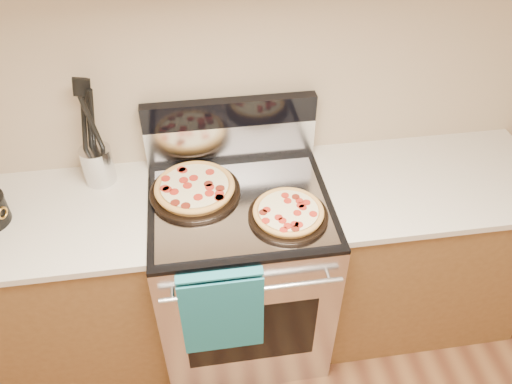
{
  "coord_description": "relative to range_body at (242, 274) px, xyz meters",
  "views": [
    {
      "loc": [
        -0.16,
        0.11,
        2.31
      ],
      "look_at": [
        0.05,
        1.55,
        1.05
      ],
      "focal_mm": 35.0,
      "sensor_mm": 36.0,
      "label": 1
    }
  ],
  "objects": [
    {
      "name": "foil_sheet",
      "position": [
        0.0,
        -0.03,
        0.47
      ],
      "size": [
        0.7,
        0.55,
        0.01
      ],
      "primitive_type": "cube",
      "color": "gray",
      "rests_on": "cooktop"
    },
    {
      "name": "countertop_right",
      "position": [
        0.88,
        0.03,
        0.45
      ],
      "size": [
        1.02,
        0.64,
        0.03
      ],
      "primitive_type": "cube",
      "color": "beige",
      "rests_on": "cabinet_right"
    },
    {
      "name": "backsplash_lower",
      "position": [
        0.0,
        0.31,
        0.56
      ],
      "size": [
        0.76,
        0.06,
        0.18
      ],
      "primitive_type": "cube",
      "color": "silver",
      "rests_on": "cooktop"
    },
    {
      "name": "cabinet_right",
      "position": [
        0.88,
        0.03,
        -0.01
      ],
      "size": [
        1.0,
        0.62,
        0.88
      ],
      "primitive_type": "cube",
      "color": "brown",
      "rests_on": "ground"
    },
    {
      "name": "oven_handle",
      "position": [
        0.0,
        -0.38,
        0.35
      ],
      "size": [
        0.7,
        0.03,
        0.03
      ],
      "primitive_type": "cylinder",
      "rotation": [
        0.0,
        1.57,
        0.0
      ],
      "color": "silver",
      "rests_on": "range_body"
    },
    {
      "name": "dish_towel",
      "position": [
        -0.12,
        -0.38,
        0.25
      ],
      "size": [
        0.32,
        0.05,
        0.42
      ],
      "primitive_type": null,
      "color": "#176973",
      "rests_on": "oven_handle"
    },
    {
      "name": "wall_back",
      "position": [
        0.0,
        0.35,
        0.9
      ],
      "size": [
        4.0,
        0.0,
        4.0
      ],
      "primitive_type": "plane",
      "rotation": [
        1.57,
        0.0,
        0.0
      ],
      "color": "#C4AB8D",
      "rests_on": "ground"
    },
    {
      "name": "pepperoni_pizza_front",
      "position": [
        0.18,
        -0.13,
        0.5
      ],
      "size": [
        0.35,
        0.35,
        0.04
      ],
      "primitive_type": null,
      "rotation": [
        0.0,
        0.0,
        -0.12
      ],
      "color": "#B38236",
      "rests_on": "foil_sheet"
    },
    {
      "name": "backsplash_upper",
      "position": [
        0.0,
        0.31,
        0.71
      ],
      "size": [
        0.76,
        0.06,
        0.12
      ],
      "primitive_type": "cube",
      "color": "black",
      "rests_on": "backsplash_lower"
    },
    {
      "name": "range_body",
      "position": [
        0.0,
        0.0,
        0.0
      ],
      "size": [
        0.76,
        0.68,
        0.9
      ],
      "primitive_type": "cube",
      "color": "#B7B7BC",
      "rests_on": "ground"
    },
    {
      "name": "countertop_left",
      "position": [
        -0.88,
        0.03,
        0.45
      ],
      "size": [
        1.02,
        0.64,
        0.03
      ],
      "primitive_type": "cube",
      "color": "beige",
      "rests_on": "cabinet_left"
    },
    {
      "name": "cooktop",
      "position": [
        0.0,
        0.0,
        0.46
      ],
      "size": [
        0.76,
        0.68,
        0.02
      ],
      "primitive_type": "cube",
      "color": "black",
      "rests_on": "range_body"
    },
    {
      "name": "pepperoni_pizza_back",
      "position": [
        -0.18,
        0.07,
        0.5
      ],
      "size": [
        0.45,
        0.45,
        0.05
      ],
      "primitive_type": null,
      "rotation": [
        0.0,
        0.0,
        0.22
      ],
      "color": "#B38236",
      "rests_on": "foil_sheet"
    },
    {
      "name": "cabinet_left",
      "position": [
        -0.88,
        0.03,
        -0.01
      ],
      "size": [
        1.0,
        0.62,
        0.88
      ],
      "primitive_type": "cube",
      "color": "brown",
      "rests_on": "ground"
    },
    {
      "name": "oven_window",
      "position": [
        0.0,
        -0.34,
        0.0
      ],
      "size": [
        0.56,
        0.01,
        0.4
      ],
      "primitive_type": "cube",
      "color": "black",
      "rests_on": "range_body"
    },
    {
      "name": "utensil_crock",
      "position": [
        -0.58,
        0.24,
        0.54
      ],
      "size": [
        0.18,
        0.18,
        0.17
      ],
      "primitive_type": "cylinder",
      "rotation": [
        0.0,
        0.0,
        -0.44
      ],
      "color": "silver",
      "rests_on": "countertop_left"
    }
  ]
}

